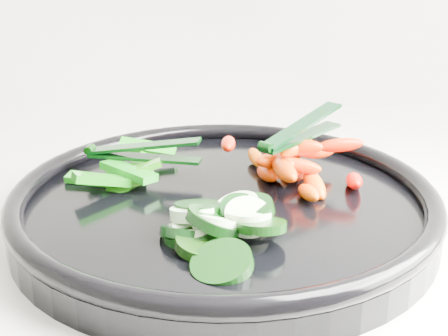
{
  "coord_description": "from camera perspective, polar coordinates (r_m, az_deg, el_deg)",
  "views": [
    {
      "loc": [
        0.58,
        1.11,
        1.18
      ],
      "look_at": [
        0.62,
        1.61,
        0.99
      ],
      "focal_mm": 50.0,
      "sensor_mm": 36.0,
      "label": 1
    }
  ],
  "objects": [
    {
      "name": "veggie_tray",
      "position": [
        0.55,
        -0.0,
        -3.36
      ],
      "size": [
        0.5,
        0.5,
        0.04
      ],
      "color": "black",
      "rests_on": "counter"
    },
    {
      "name": "cucumber_pile",
      "position": [
        0.48,
        -0.89,
        -5.37
      ],
      "size": [
        0.1,
        0.13,
        0.04
      ],
      "color": "black",
      "rests_on": "veggie_tray"
    },
    {
      "name": "carrot_pile",
      "position": [
        0.59,
        6.26,
        0.51
      ],
      "size": [
        0.14,
        0.15,
        0.05
      ],
      "color": "#ED4700",
      "rests_on": "veggie_tray"
    },
    {
      "name": "pepper_pile",
      "position": [
        0.6,
        -8.77,
        -0.29
      ],
      "size": [
        0.11,
        0.11,
        0.03
      ],
      "color": "#1E6E0A",
      "rests_on": "veggie_tray"
    },
    {
      "name": "tong_carrot",
      "position": [
        0.58,
        6.96,
        3.3
      ],
      "size": [
        0.09,
        0.09,
        0.02
      ],
      "color": "black",
      "rests_on": "carrot_pile"
    },
    {
      "name": "tong_pepper",
      "position": [
        0.6,
        -7.65,
        1.5
      ],
      "size": [
        0.11,
        0.04,
        0.02
      ],
      "color": "black",
      "rests_on": "pepper_pile"
    }
  ]
}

